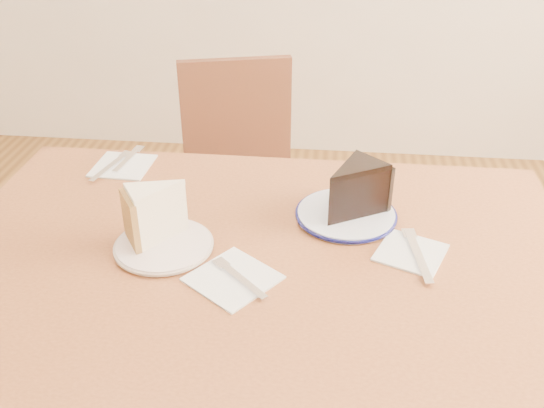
{
  "coord_description": "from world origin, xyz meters",
  "views": [
    {
      "loc": [
        0.12,
        -0.92,
        1.41
      ],
      "look_at": [
        0.02,
        0.1,
        0.8
      ],
      "focal_mm": 40.0,
      "sensor_mm": 36.0,
      "label": 1
    }
  ],
  "objects_px": {
    "plate_navy": "(346,214)",
    "chocolate_cake": "(351,194)",
    "plate_cream": "(164,245)",
    "carrot_cake": "(160,214)",
    "chair_far": "(242,186)",
    "table": "(259,294)"
  },
  "relations": [
    {
      "from": "plate_navy",
      "to": "chocolate_cake",
      "type": "xyz_separation_m",
      "value": [
        0.01,
        -0.01,
        0.05
      ]
    },
    {
      "from": "plate_cream",
      "to": "carrot_cake",
      "type": "relative_size",
      "value": 1.69
    },
    {
      "from": "plate_cream",
      "to": "plate_navy",
      "type": "xyz_separation_m",
      "value": [
        0.34,
        0.15,
        0.0
      ]
    },
    {
      "from": "chocolate_cake",
      "to": "chair_far",
      "type": "bearing_deg",
      "value": -21.23
    },
    {
      "from": "plate_cream",
      "to": "chocolate_cake",
      "type": "distance_m",
      "value": 0.38
    },
    {
      "from": "chocolate_cake",
      "to": "carrot_cake",
      "type": "bearing_deg",
      "value": 59.04
    },
    {
      "from": "plate_cream",
      "to": "chocolate_cake",
      "type": "relative_size",
      "value": 1.38
    },
    {
      "from": "carrot_cake",
      "to": "chocolate_cake",
      "type": "bearing_deg",
      "value": 75.21
    },
    {
      "from": "chair_far",
      "to": "plate_navy",
      "type": "relative_size",
      "value": 4.24
    },
    {
      "from": "plate_navy",
      "to": "chocolate_cake",
      "type": "height_order",
      "value": "chocolate_cake"
    },
    {
      "from": "plate_cream",
      "to": "carrot_cake",
      "type": "xyz_separation_m",
      "value": [
        -0.01,
        0.02,
        0.06
      ]
    },
    {
      "from": "carrot_cake",
      "to": "plate_cream",
      "type": "bearing_deg",
      "value": -14.54
    },
    {
      "from": "plate_navy",
      "to": "chocolate_cake",
      "type": "distance_m",
      "value": 0.05
    },
    {
      "from": "chair_far",
      "to": "table",
      "type": "bearing_deg",
      "value": 86.63
    },
    {
      "from": "table",
      "to": "chair_far",
      "type": "height_order",
      "value": "chair_far"
    },
    {
      "from": "table",
      "to": "chocolate_cake",
      "type": "height_order",
      "value": "chocolate_cake"
    },
    {
      "from": "plate_navy",
      "to": "plate_cream",
      "type": "bearing_deg",
      "value": -156.67
    },
    {
      "from": "chair_far",
      "to": "plate_cream",
      "type": "relative_size",
      "value": 4.69
    },
    {
      "from": "plate_navy",
      "to": "chocolate_cake",
      "type": "bearing_deg",
      "value": -53.6
    },
    {
      "from": "plate_cream",
      "to": "carrot_cake",
      "type": "height_order",
      "value": "carrot_cake"
    },
    {
      "from": "carrot_cake",
      "to": "chocolate_cake",
      "type": "xyz_separation_m",
      "value": [
        0.36,
        0.12,
        -0.0
      ]
    },
    {
      "from": "plate_cream",
      "to": "chocolate_cake",
      "type": "height_order",
      "value": "chocolate_cake"
    }
  ]
}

